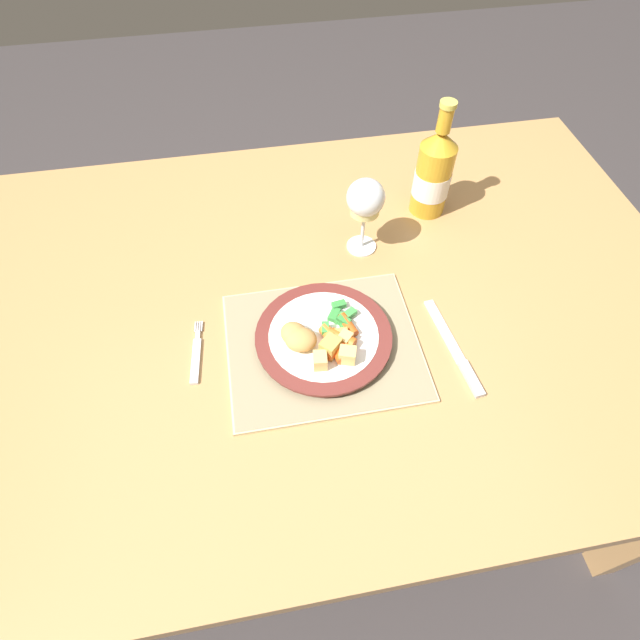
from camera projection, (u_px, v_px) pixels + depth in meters
ground_plane at (313, 451)px, 1.55m from camera, size 6.00×6.00×0.00m
dining_table at (309, 323)px, 1.02m from camera, size 1.53×1.01×0.74m
placemat at (323, 346)px, 0.89m from camera, size 0.34×0.29×0.01m
dinner_plate at (324, 337)px, 0.88m from camera, size 0.24×0.24×0.02m
breaded_croquettes at (298, 337)px, 0.85m from camera, size 0.07×0.08×0.03m
green_beans_pile at (339, 317)px, 0.89m from camera, size 0.07×0.07×0.02m
glazed_carrots at (339, 341)px, 0.85m from camera, size 0.07×0.10×0.02m
fork at (196, 356)px, 0.87m from camera, size 0.03×0.13×0.01m
table_knife at (457, 354)px, 0.88m from camera, size 0.04×0.21×0.01m
wine_glass at (365, 201)px, 0.95m from camera, size 0.07×0.07×0.17m
bottle at (433, 173)px, 1.04m from camera, size 0.08×0.08×0.25m
roast_potatoes at (336, 349)px, 0.84m from camera, size 0.08×0.07×0.03m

